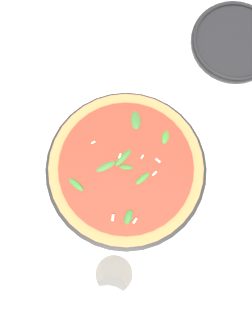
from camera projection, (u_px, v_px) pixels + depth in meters
ground_plane at (114, 166)px, 0.87m from camera, size 6.00×6.00×0.00m
pizza_arugula_main at (126, 169)px, 0.85m from camera, size 0.35×0.35×0.05m
wine_glass at (109, 305)px, 0.71m from camera, size 0.08×0.08×0.17m
napkin at (115, 27)px, 0.93m from camera, size 0.14×0.11×0.01m
fork at (116, 23)px, 0.92m from camera, size 0.21×0.10×0.00m
side_plate_white at (235, 41)px, 0.91m from camera, size 0.21×0.21×0.02m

